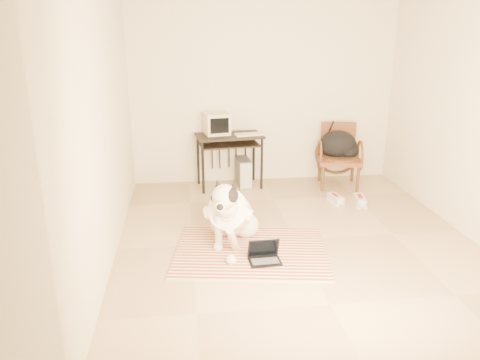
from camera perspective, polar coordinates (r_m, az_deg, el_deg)
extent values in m
plane|color=tan|center=(5.43, 6.76, -7.22)|extent=(4.50, 4.50, 0.00)
plane|color=beige|center=(7.18, 2.93, 10.45)|extent=(4.50, 0.00, 4.50)
plane|color=beige|center=(2.95, 17.91, -2.05)|extent=(4.50, 0.00, 4.50)
plane|color=beige|center=(4.92, -16.05, 6.09)|extent=(0.00, 4.50, 4.50)
plane|color=beige|center=(5.82, 26.92, 6.65)|extent=(0.00, 4.50, 4.50)
cube|color=#B3251A|center=(4.68, 1.25, -11.45)|extent=(1.64, 0.50, 0.02)
cube|color=#307737|center=(4.89, 1.29, -10.00)|extent=(1.64, 0.50, 0.02)
cube|color=#744389|center=(5.11, 1.32, -8.69)|extent=(1.64, 0.50, 0.02)
cube|color=#E69B4F|center=(5.34, 1.35, -7.48)|extent=(1.64, 0.50, 0.02)
cube|color=beige|center=(5.56, 1.38, -6.36)|extent=(1.64, 0.50, 0.02)
sphere|color=silver|center=(5.46, -2.13, -5.30)|extent=(0.29, 0.29, 0.29)
sphere|color=silver|center=(5.40, 0.75, -5.54)|extent=(0.29, 0.29, 0.29)
ellipsoid|color=silver|center=(5.41, -0.72, -5.25)|extent=(0.36, 0.32, 0.29)
ellipsoid|color=silver|center=(5.17, -1.14, -4.01)|extent=(0.55, 0.74, 0.62)
cylinder|color=white|center=(5.19, -1.12, -3.96)|extent=(0.58, 0.67, 0.57)
sphere|color=silver|center=(4.96, -1.63, -3.32)|extent=(0.24, 0.24, 0.24)
sphere|color=silver|center=(4.82, -1.89, -2.06)|extent=(0.27, 0.27, 0.27)
ellipsoid|color=black|center=(4.80, -1.43, -1.90)|extent=(0.21, 0.23, 0.19)
cylinder|color=silver|center=(4.73, -2.22, -2.99)|extent=(0.15, 0.17, 0.11)
sphere|color=black|center=(4.66, -2.44, -3.32)|extent=(0.06, 0.06, 0.06)
cone|color=black|center=(4.86, -2.74, -0.60)|extent=(0.14, 0.16, 0.17)
cone|color=black|center=(4.82, -0.74, -0.74)|extent=(0.14, 0.15, 0.17)
torus|color=white|center=(4.92, -1.68, -2.89)|extent=(0.26, 0.19, 0.22)
cylinder|color=silver|center=(5.08, -2.65, -6.31)|extent=(0.11, 0.14, 0.40)
cylinder|color=silver|center=(4.95, -0.88, -7.29)|extent=(0.19, 0.36, 0.40)
sphere|color=silver|center=(5.13, -2.69, -8.12)|extent=(0.10, 0.10, 0.10)
sphere|color=silver|center=(4.85, -1.08, -9.72)|extent=(0.11, 0.11, 0.11)
cone|color=black|center=(5.68, -0.37, -5.29)|extent=(0.08, 0.40, 0.10)
cube|color=black|center=(4.88, 3.05, -9.88)|extent=(0.34, 0.24, 0.02)
cube|color=#4A4A4C|center=(4.87, 3.08, -9.83)|extent=(0.28, 0.15, 0.00)
cube|color=black|center=(4.90, 2.87, -8.27)|extent=(0.33, 0.09, 0.21)
cube|color=black|center=(4.89, 2.89, -8.29)|extent=(0.29, 0.08, 0.19)
cube|color=black|center=(6.91, -1.32, 5.41)|extent=(1.02, 0.64, 0.03)
cube|color=black|center=(6.89, -1.27, 4.32)|extent=(0.90, 0.53, 0.02)
cylinder|color=black|center=(6.72, -4.53, 1.45)|extent=(0.04, 0.04, 0.77)
cylinder|color=black|center=(7.15, -5.12, 2.46)|extent=(0.04, 0.04, 0.77)
cylinder|color=black|center=(6.91, 2.66, 1.95)|extent=(0.04, 0.04, 0.77)
cylinder|color=black|center=(7.32, 1.68, 2.92)|extent=(0.04, 0.04, 0.77)
cube|color=beige|center=(6.93, -2.85, 6.89)|extent=(0.40, 0.39, 0.31)
cube|color=black|center=(6.77, -2.51, 6.62)|extent=(0.27, 0.06, 0.22)
cube|color=beige|center=(6.87, 1.15, 5.59)|extent=(0.44, 0.23, 0.03)
cube|color=#4A4A4C|center=(7.13, 0.40, 1.01)|extent=(0.22, 0.45, 0.41)
cube|color=#B6B7BB|center=(6.93, 0.76, 0.47)|extent=(0.18, 0.02, 0.39)
cube|color=brown|center=(7.18, 11.98, 2.43)|extent=(0.72, 0.70, 0.06)
cylinder|color=#3C2010|center=(7.17, 12.00, 2.75)|extent=(0.57, 0.57, 0.04)
cube|color=brown|center=(7.37, 11.86, 5.15)|extent=(0.53, 0.14, 0.47)
cylinder|color=#3C2010|center=(6.97, 10.05, 0.16)|extent=(0.05, 0.05, 0.38)
cylinder|color=#3C2010|center=(7.45, 9.70, 1.38)|extent=(0.05, 0.05, 0.38)
cylinder|color=#3C2010|center=(7.04, 14.16, 0.06)|extent=(0.05, 0.05, 0.38)
cylinder|color=#3C2010|center=(7.52, 13.55, 1.27)|extent=(0.05, 0.05, 0.38)
ellipsoid|color=black|center=(7.18, 11.81, 4.28)|extent=(0.56, 0.46, 0.41)
ellipsoid|color=black|center=(7.19, 12.97, 3.51)|extent=(0.35, 0.29, 0.24)
cube|color=silver|center=(6.61, 11.55, -2.59)|extent=(0.18, 0.33, 0.03)
cube|color=#9C9CA1|center=(6.59, 11.58, -2.25)|extent=(0.17, 0.32, 0.10)
cube|color=#A51616|center=(6.58, 11.60, -1.91)|extent=(0.08, 0.16, 0.02)
cube|color=silver|center=(6.61, 14.38, -2.78)|extent=(0.19, 0.35, 0.03)
cube|color=#9C9CA1|center=(6.59, 14.41, -2.41)|extent=(0.18, 0.34, 0.11)
cube|color=#A51616|center=(6.58, 14.44, -2.05)|extent=(0.08, 0.17, 0.02)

